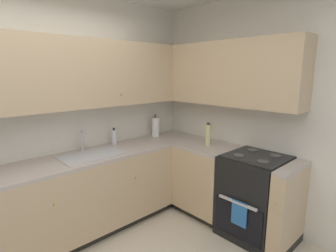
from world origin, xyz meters
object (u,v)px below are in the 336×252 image
Objects in this scene: oven_range at (254,195)px; paper_towel_roll at (156,127)px; oil_bottle at (208,135)px; soap_bottle at (114,137)px.

oven_range is 3.24× the size of paper_towel_roll.
oil_bottle is at bearing 91.61° from oven_range.
paper_towel_roll reaches higher than soap_bottle.
oil_bottle is (-0.02, 0.65, 0.58)m from oven_range.
soap_bottle is 0.66m from paper_towel_roll.
soap_bottle is 0.66× the size of paper_towel_roll.
oven_range is at bearing -88.39° from oil_bottle.
soap_bottle is at bearing 135.80° from oil_bottle.
paper_towel_roll is (0.66, -0.02, 0.04)m from soap_bottle.
oil_bottle is at bearing -44.20° from soap_bottle.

